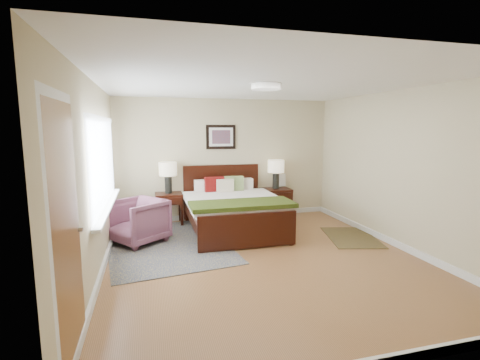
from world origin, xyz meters
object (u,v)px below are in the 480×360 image
(nightstand_right, at_px, (276,200))
(armchair, at_px, (138,221))
(nightstand_left, at_px, (169,200))
(lamp_left, at_px, (168,172))
(bed, at_px, (232,204))
(rug_persian, at_px, (167,244))
(lamp_right, at_px, (276,169))

(nightstand_right, height_order, armchair, armchair)
(nightstand_left, height_order, nightstand_right, nightstand_left)
(lamp_left, xyz_separation_m, armchair, (-0.57, -1.05, -0.69))
(bed, relative_size, lamp_left, 3.41)
(bed, relative_size, nightstand_left, 3.34)
(nightstand_left, bearing_deg, armchair, -119.10)
(nightstand_left, bearing_deg, bed, -34.87)
(bed, distance_m, rug_persian, 1.41)
(bed, distance_m, lamp_left, 1.47)
(nightstand_right, distance_m, lamp_right, 0.67)
(rug_persian, bearing_deg, lamp_right, 20.57)
(nightstand_right, bearing_deg, lamp_left, 179.65)
(nightstand_left, distance_m, armchair, 1.18)
(bed, distance_m, nightstand_left, 1.35)
(bed, xyz_separation_m, rug_persian, (-1.23, -0.48, -0.51))
(lamp_left, height_order, rug_persian, lamp_left)
(lamp_right, xyz_separation_m, rug_persian, (-2.38, -1.27, -1.04))
(nightstand_left, bearing_deg, lamp_right, 0.54)
(nightstand_right, xyz_separation_m, rug_persian, (-2.38, -1.26, -0.37))
(lamp_left, relative_size, armchair, 0.75)
(lamp_left, xyz_separation_m, lamp_right, (2.26, 0.00, -0.01))
(nightstand_right, relative_size, lamp_right, 1.02)
(nightstand_left, bearing_deg, rug_persian, -95.56)
(lamp_left, xyz_separation_m, rug_persian, (-0.12, -1.27, -1.05))
(nightstand_right, height_order, rug_persian, nightstand_right)
(nightstand_left, height_order, lamp_right, lamp_right)
(lamp_left, bearing_deg, nightstand_left, -90.00)
(lamp_left, height_order, lamp_right, lamp_left)
(nightstand_left, relative_size, nightstand_right, 1.01)
(bed, height_order, nightstand_right, bed)
(lamp_left, bearing_deg, rug_persian, -95.47)
(lamp_right, bearing_deg, nightstand_right, -90.00)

